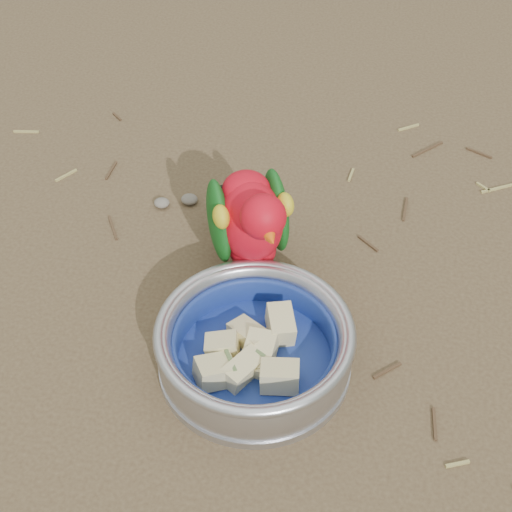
# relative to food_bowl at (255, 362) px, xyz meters

# --- Properties ---
(ground) EXTENTS (60.00, 60.00, 0.00)m
(ground) POSITION_rel_food_bowl_xyz_m (0.01, 0.03, -0.01)
(ground) COLOR brown
(food_bowl) EXTENTS (0.20, 0.20, 0.02)m
(food_bowl) POSITION_rel_food_bowl_xyz_m (0.00, 0.00, 0.00)
(food_bowl) COLOR #B2B2BA
(food_bowl) RESTS_ON ground
(bowl_wall) EXTENTS (0.20, 0.20, 0.04)m
(bowl_wall) POSITION_rel_food_bowl_xyz_m (0.00, 0.00, 0.03)
(bowl_wall) COLOR #B2B2BA
(bowl_wall) RESTS_ON food_bowl
(fruit_wedges) EXTENTS (0.12, 0.12, 0.03)m
(fruit_wedges) POSITION_rel_food_bowl_xyz_m (0.00, -0.00, 0.02)
(fruit_wedges) COLOR beige
(fruit_wedges) RESTS_ON food_bowl
(lory_parrot) EXTENTS (0.16, 0.21, 0.15)m
(lory_parrot) POSITION_rel_food_bowl_xyz_m (-0.03, 0.13, 0.07)
(lory_parrot) COLOR red
(lory_parrot) RESTS_ON ground
(ground_debris) EXTENTS (0.90, 0.80, 0.01)m
(ground_debris) POSITION_rel_food_bowl_xyz_m (-0.04, 0.08, -0.01)
(ground_debris) COLOR #A19452
(ground_debris) RESTS_ON ground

